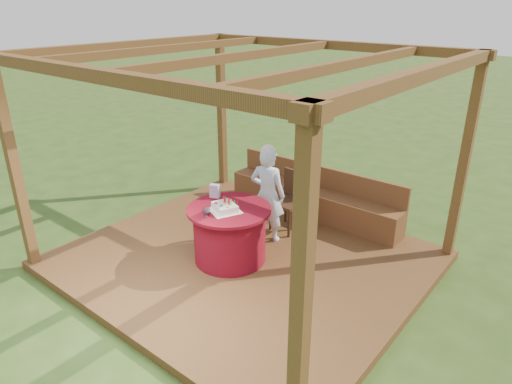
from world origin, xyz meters
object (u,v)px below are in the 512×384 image
bench (313,200)px  drinking_glass (206,212)px  gift_bag (215,191)px  elderly_woman (268,193)px  birthday_cake (225,207)px  chair (291,197)px  table (230,234)px

bench → drinking_glass: drinking_glass is taller
gift_bag → drinking_glass: size_ratio=1.89×
elderly_woman → gift_bag: bearing=-124.3°
bench → birthday_cake: birthday_cake is taller
chair → elderly_woman: (-0.06, -0.50, 0.22)m
birthday_cake → drinking_glass: birthday_cake is taller
table → birthday_cake: birthday_cake is taller
bench → birthday_cake: size_ratio=6.32×
bench → birthday_cake: (-0.10, -1.98, 0.55)m
elderly_woman → drinking_glass: 1.12m
gift_bag → elderly_woman: bearing=31.9°
table → elderly_woman: size_ratio=0.77×
table → birthday_cake: 0.43m
chair → drinking_glass: bearing=-96.0°
chair → birthday_cake: birthday_cake is taller
table → drinking_glass: 0.54m
elderly_woman → birthday_cake: 0.87m
gift_bag → drinking_glass: (0.32, -0.49, -0.05)m
elderly_woman → drinking_glass: size_ratio=14.83×
chair → birthday_cake: (-0.08, -1.37, 0.30)m
bench → birthday_cake: bearing=-92.8°
chair → elderly_woman: size_ratio=0.62×
elderly_woman → gift_bag: size_ratio=7.86×
elderly_woman → drinking_glass: (-0.11, -1.11, 0.08)m
bench → table: 1.89m
elderly_woman → birthday_cake: bearing=-91.4°
bench → drinking_glass: 2.30m
elderly_woman → drinking_glass: elderly_woman is taller
chair → drinking_glass: chair is taller
drinking_glass → bench: bearing=85.1°
table → gift_bag: bearing=159.4°
chair → drinking_glass: size_ratio=9.25×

